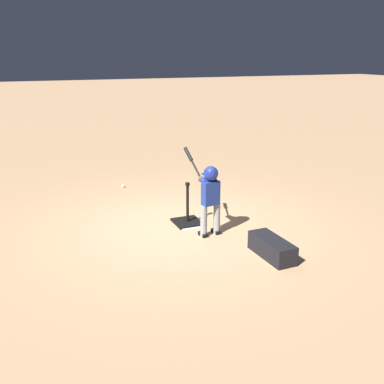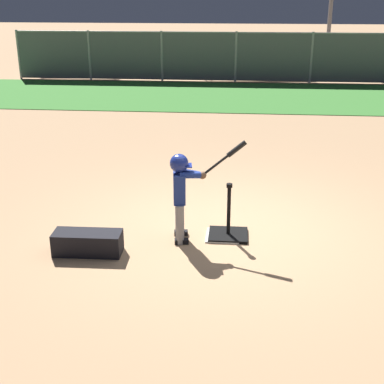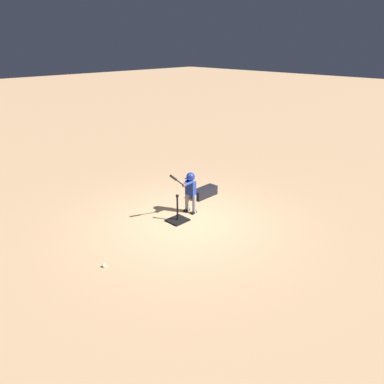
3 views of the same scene
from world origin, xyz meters
name	(u,v)px [view 3 (image 3 of 3)]	position (x,y,z in m)	size (l,w,h in m)	color
ground_plane	(185,223)	(0.00, 0.00, 0.00)	(90.00, 90.00, 0.00)	tan
home_plate	(179,219)	(-0.01, -0.24, 0.01)	(0.44, 0.44, 0.02)	white
batting_tee	(178,218)	(0.06, -0.23, 0.08)	(0.51, 0.46, 0.74)	black
batter_child	(190,188)	(-0.53, -0.37, 0.74)	(0.96, 0.37, 1.33)	gray
baseball	(104,266)	(2.64, 0.27, 0.04)	(0.07, 0.07, 0.07)	white
equipment_bag	(205,192)	(-1.66, -0.86, 0.14)	(0.84, 0.32, 0.28)	black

